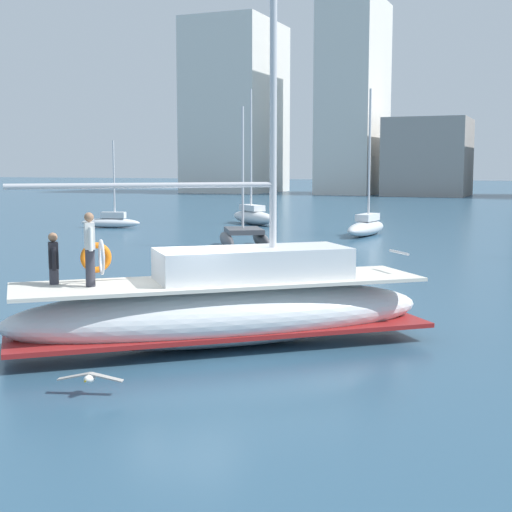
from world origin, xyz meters
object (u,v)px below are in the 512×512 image
Objects in this scene: seagull at (90,378)px; moored_cutter_right at (254,215)px; moored_sloop_near at (111,221)px; main_sailboat at (225,305)px; moored_cutter_left at (366,226)px; moored_sloop_far at (244,236)px.

moored_cutter_right is at bearing 108.19° from seagull.
moored_sloop_near is 0.61× the size of moored_cutter_right.
main_sailboat is at bearing -68.58° from moored_cutter_right.
main_sailboat is at bearing -52.40° from moored_sloop_near.
moored_sloop_near is 9.77m from moored_cutter_right.
moored_cutter_left is 7.17× the size of seagull.
seagull is (6.91, -23.00, -0.25)m from moored_sloop_far.
seagull is (12.12, -36.89, -0.32)m from moored_cutter_right.
moored_sloop_near is at bearing 122.63° from seagull.
moored_sloop_near is 14.76m from moored_sloop_far.
moored_sloop_far reaches higher than seagull.
moored_sloop_near is 16.76m from moored_cutter_left.
moored_sloop_far is 14.83m from moored_cutter_right.
moored_sloop_near is at bearing 127.60° from main_sailboat.
moored_cutter_left reaches higher than moored_sloop_near.
moored_sloop_far reaches higher than moored_sloop_near.
moored_sloop_far is 0.82× the size of moored_cutter_left.
moored_cutter_left is at bearing -30.10° from moored_cutter_right.
moored_cutter_right is (-5.21, 13.89, 0.07)m from moored_sloop_far.
moored_sloop_near is at bearing -176.79° from moored_cutter_left.
moored_sloop_far is (12.67, -7.57, 0.10)m from moored_sloop_near.
moored_cutter_right is at bearing 149.90° from moored_cutter_left.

